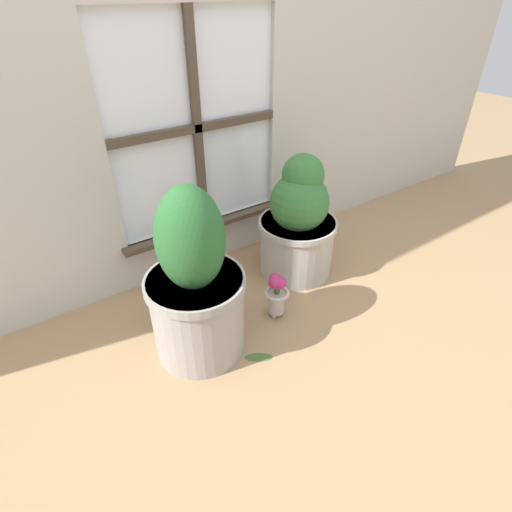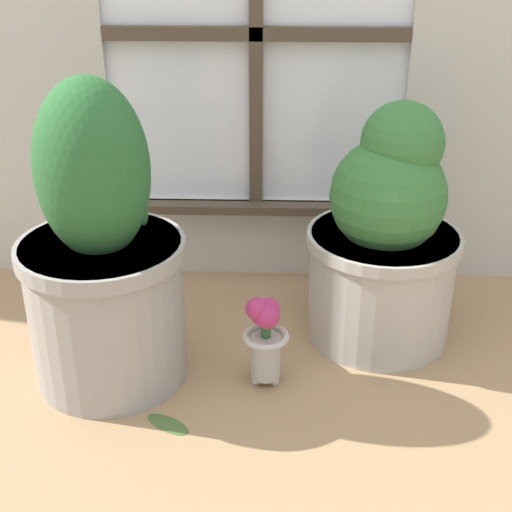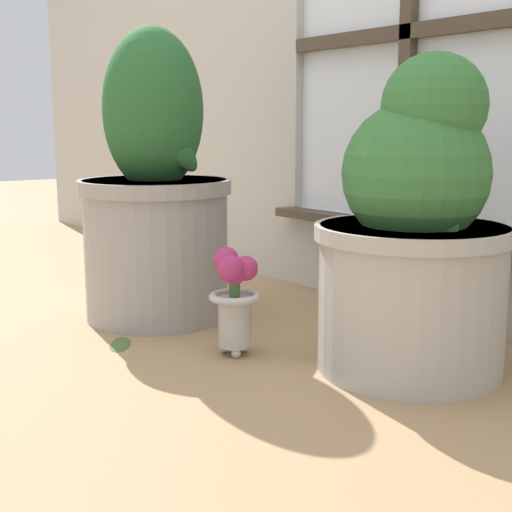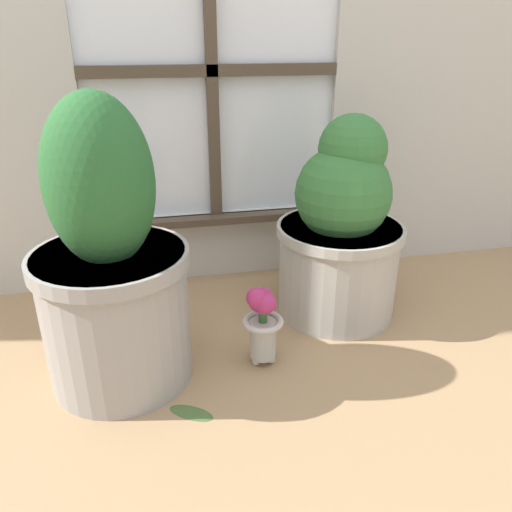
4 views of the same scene
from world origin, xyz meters
name	(u,v)px [view 3 (image 3 of 4)]	position (x,y,z in m)	size (l,w,h in m)	color
ground_plane	(169,362)	(0.00, 0.00, 0.00)	(10.00, 10.00, 0.00)	tan
potted_plant_left	(155,200)	(-0.32, 0.16, 0.29)	(0.37, 0.37, 0.70)	#9E9993
potted_plant_right	(415,236)	(0.32, 0.35, 0.26)	(0.37, 0.37, 0.60)	#B7B2A8
flower_vase	(234,292)	(0.04, 0.14, 0.13)	(0.11, 0.11, 0.22)	#BCB7AD
fallen_leaf	(120,343)	(-0.17, -0.02, 0.00)	(0.12, 0.10, 0.01)	#476633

